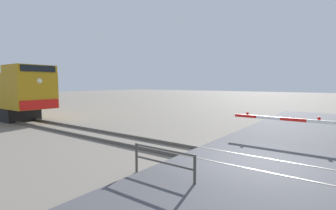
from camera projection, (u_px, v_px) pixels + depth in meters
The scene contains 5 objects.
ground_plane at pixel (258, 167), 8.42m from camera, with size 160.00×160.00×0.00m, color slate.
rail_track_left at pixel (252, 171), 7.84m from camera, with size 0.08×80.00×0.15m, color #59544C.
rail_track_right at pixel (264, 160), 8.99m from camera, with size 0.08×80.00×0.15m, color #59544C.
road_surface at pixel (258, 165), 8.42m from camera, with size 36.00×5.43×0.14m, color #47474C.
guard_railing at pixel (163, 160), 7.28m from camera, with size 0.08×2.23×0.95m.
Camera 1 is at (-8.43, -2.39, 2.84)m, focal length 26.51 mm.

